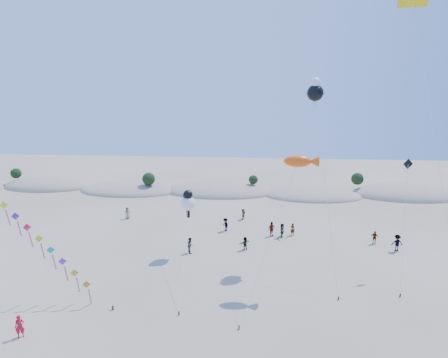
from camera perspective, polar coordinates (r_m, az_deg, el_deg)
dune_ridge at (r=65.66m, az=0.13°, el=-1.89°), size 145.30×11.49×5.57m
fish_kite at (r=33.51m, az=11.68°, el=2.62°), size 6.53×8.82×11.81m
cartoon_kite_low at (r=39.83m, az=-5.51°, el=-3.45°), size 2.08×12.41×7.13m
cartoon_kite_high at (r=40.08m, az=13.75°, el=12.87°), size 2.39×11.27×18.63m
parafoil_kite at (r=32.99m, az=27.00°, el=21.80°), size 3.84×9.47×23.99m
dark_kite at (r=38.96m, az=26.02°, el=-2.10°), size 2.53×6.66×10.97m
flyer_foreground at (r=32.27m, az=-28.68°, el=-19.11°), size 0.75×0.66×1.72m
beachgoers at (r=45.70m, az=6.81°, el=-7.90°), size 34.37×12.65×1.89m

